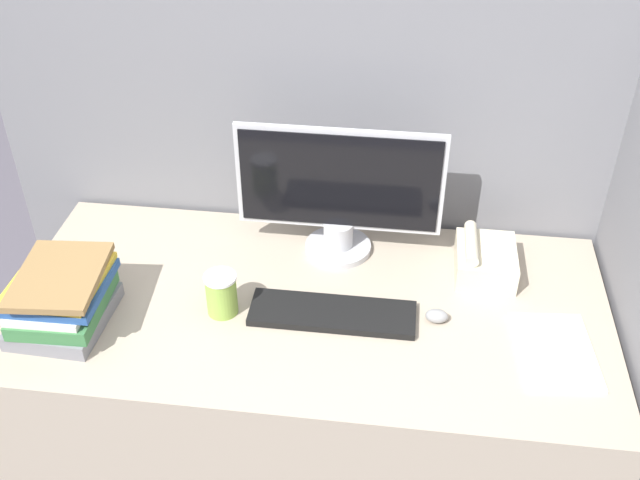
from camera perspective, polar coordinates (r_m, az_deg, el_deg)
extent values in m
cube|color=slate|center=(2.41, 0.57, 2.88)|extent=(2.06, 0.04, 1.63)
cube|color=slate|center=(2.17, 22.70, -4.98)|extent=(0.04, 0.87, 1.63)
cube|color=tan|center=(2.36, -0.81, -11.86)|extent=(1.66, 0.81, 0.77)
cylinder|color=#B7B7BC|center=(2.28, 1.38, -0.54)|extent=(0.20, 0.20, 0.02)
cylinder|color=#B7B7BC|center=(2.25, 1.40, 0.46)|extent=(0.09, 0.09, 0.08)
cube|color=#B7B7BC|center=(2.15, 1.49, 4.61)|extent=(0.60, 0.02, 0.33)
cube|color=black|center=(2.14, 1.46, 4.47)|extent=(0.57, 0.01, 0.30)
cube|color=black|center=(2.04, 0.95, -5.61)|extent=(0.45, 0.14, 0.02)
ellipsoid|color=gray|center=(2.05, 8.89, -5.74)|extent=(0.06, 0.04, 0.04)
cylinder|color=#8CB247|center=(2.04, -7.51, -4.18)|extent=(0.08, 0.08, 0.12)
cylinder|color=white|center=(2.00, -7.64, -2.84)|extent=(0.09, 0.09, 0.01)
cube|color=slate|center=(2.13, -18.91, -5.46)|extent=(0.24, 0.28, 0.04)
cube|color=#38723F|center=(2.10, -18.97, -4.59)|extent=(0.22, 0.28, 0.04)
cube|color=silver|center=(2.09, -19.38, -3.99)|extent=(0.20, 0.25, 0.02)
cube|color=#264C8C|center=(2.08, -19.10, -3.40)|extent=(0.24, 0.25, 0.02)
cube|color=gold|center=(2.07, -19.32, -2.86)|extent=(0.23, 0.26, 0.02)
cube|color=olive|center=(2.05, -19.25, -2.61)|extent=(0.24, 0.30, 0.02)
cube|color=beige|center=(2.22, 12.48, -1.58)|extent=(0.17, 0.20, 0.08)
cube|color=white|center=(2.18, 13.22, -1.12)|extent=(0.08, 0.09, 0.00)
cylinder|color=beige|center=(2.18, 11.47, -0.25)|extent=(0.04, 0.18, 0.04)
cube|color=white|center=(2.04, 17.47, -8.07)|extent=(0.22, 0.29, 0.01)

